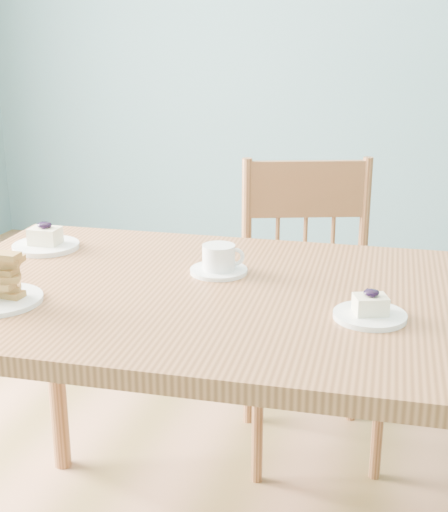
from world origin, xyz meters
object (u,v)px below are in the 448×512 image
object	(u,v)px
dining_chair	(310,308)
cheesecake_plate_near	(370,311)
cheesecake_plate_far	(46,242)
coffee_cup	(219,261)
dining_table	(247,324)

from	to	relation	value
dining_chair	cheesecake_plate_near	distance (m)	0.86
dining_chair	cheesecake_plate_far	distance (m)	0.87
cheesecake_plate_near	coffee_cup	world-z (taller)	coffee_cup
cheesecake_plate_near	dining_chair	bearing A→B (deg)	108.48
dining_table	dining_chair	world-z (taller)	dining_chair
cheesecake_plate_near	cheesecake_plate_far	xyz separation A→B (m)	(-0.87, 0.23, 0.00)
dining_chair	cheesecake_plate_near	bearing A→B (deg)	-91.34
cheesecake_plate_far	cheesecake_plate_near	bearing A→B (deg)	-14.65
dining_table	cheesecake_plate_far	xyz separation A→B (m)	(-0.60, 0.16, 0.10)
dining_table	cheesecake_plate_near	bearing A→B (deg)	-18.37
dining_chair	cheesecake_plate_far	size ratio (longest dim) A/B	5.41
dining_table	cheesecake_plate_far	distance (m)	0.62
dining_chair	cheesecake_plate_far	world-z (taller)	dining_chair
cheesecake_plate_near	cheesecake_plate_far	distance (m)	0.90
dining_table	dining_chair	bearing A→B (deg)	84.01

